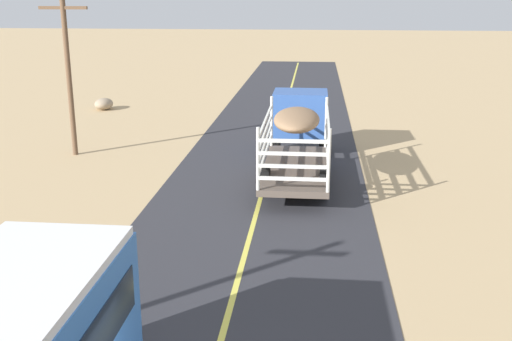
# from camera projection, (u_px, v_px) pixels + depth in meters

# --- Properties ---
(livestock_truck) EXTENTS (2.53, 9.70, 3.02)m
(livestock_truck) POSITION_uv_depth(u_px,v_px,m) (299.00, 125.00, 26.47)
(livestock_truck) COLOR #3359A5
(livestock_truck) RESTS_ON road_surface
(power_pole_mid) EXTENTS (2.20, 0.24, 7.30)m
(power_pole_mid) POSITION_uv_depth(u_px,v_px,m) (68.00, 71.00, 27.48)
(power_pole_mid) COLOR brown
(power_pole_mid) RESTS_ON ground
(boulder_near_shoulder) EXTENTS (1.14, 1.51, 0.74)m
(boulder_near_shoulder) POSITION_uv_depth(u_px,v_px,m) (104.00, 104.00, 39.45)
(boulder_near_shoulder) COLOR gray
(boulder_near_shoulder) RESTS_ON ground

